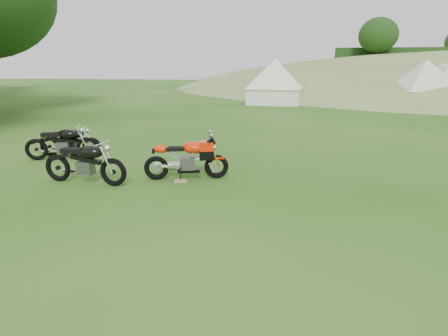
% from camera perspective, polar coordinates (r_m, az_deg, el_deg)
% --- Properties ---
extents(ground, '(120.00, 120.00, 0.00)m').
position_cam_1_polar(ground, '(6.31, -1.46, -6.50)').
color(ground, '#194E10').
rests_on(ground, ground).
extents(sport_motorcycle, '(1.75, 0.85, 1.02)m').
position_cam_1_polar(sport_motorcycle, '(7.94, -5.76, 1.89)').
color(sport_motorcycle, red).
rests_on(sport_motorcycle, ground).
extents(plywood_board, '(0.28, 0.24, 0.02)m').
position_cam_1_polar(plywood_board, '(7.91, -6.60, -1.95)').
color(plywood_board, tan).
rests_on(plywood_board, ground).
extents(vintage_moto_a, '(1.77, 0.96, 0.91)m').
position_cam_1_polar(vintage_moto_a, '(10.48, -23.54, 3.66)').
color(vintage_moto_a, black).
rests_on(vintage_moto_a, ground).
extents(vintage_moto_b, '(1.83, 0.56, 0.95)m').
position_cam_1_polar(vintage_moto_b, '(8.09, -20.53, 0.96)').
color(vintage_moto_b, black).
rests_on(vintage_moto_b, ground).
extents(vintage_moto_d, '(1.65, 0.55, 0.85)m').
position_cam_1_polar(vintage_moto_d, '(10.72, -22.40, 3.85)').
color(vintage_moto_d, black).
rests_on(vintage_moto_d, ground).
extents(tent_left, '(3.36, 3.36, 2.74)m').
position_cam_1_polar(tent_left, '(24.47, 7.76, 12.89)').
color(tent_left, white).
rests_on(tent_left, ground).
extents(tent_right, '(3.67, 3.67, 2.68)m').
position_cam_1_polar(tent_right, '(25.67, 28.15, 11.31)').
color(tent_right, silver).
rests_on(tent_right, ground).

